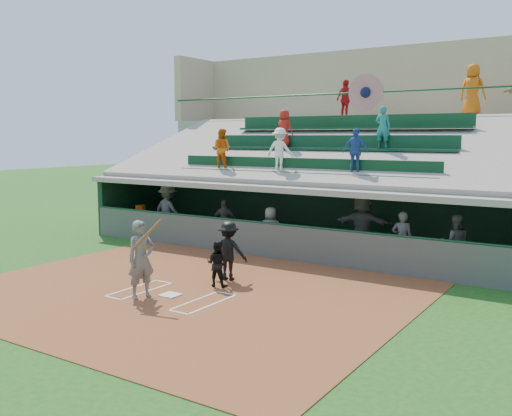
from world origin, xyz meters
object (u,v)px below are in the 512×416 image
Objects in this scene: home_plate at (170,295)px; water_cooler at (141,210)px; white_table at (139,224)px; catcher at (217,264)px; batter_at_plate at (141,259)px.

water_cooler reaches higher than home_plate.
catcher is at bearing -37.52° from white_table.
home_plate is 1.04× the size of water_cooler.
batter_at_plate is at bearing -49.93° from white_table.
batter_at_plate is 9.31m from water_cooler.
white_table is 0.56m from water_cooler.
white_table is at bearing -45.67° from catcher.
white_table reaches higher than home_plate.
water_cooler is (0.07, 0.05, 0.55)m from white_table.
catcher reaches higher than water_cooler.
water_cooler is at bearing 138.59° from home_plate.
batter_at_plate reaches higher than water_cooler.
catcher is at bearing -33.12° from water_cooler.
white_table is (-7.48, 4.78, -0.23)m from catcher.
home_plate is at bearing 59.08° from catcher.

